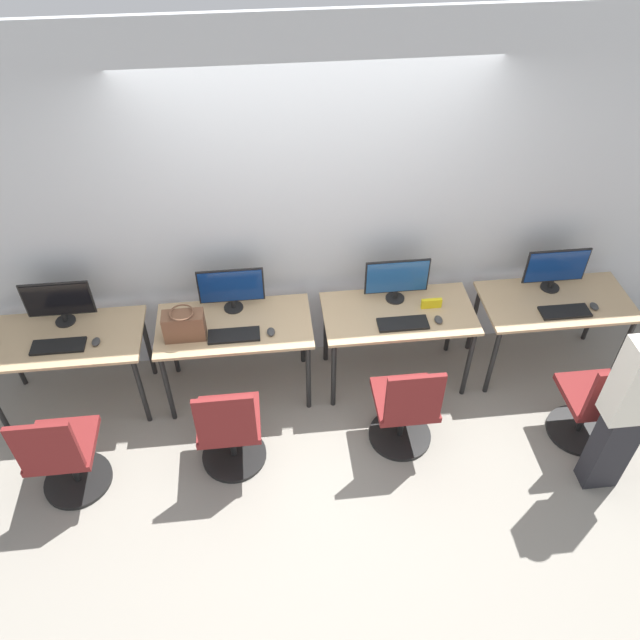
{
  "coord_description": "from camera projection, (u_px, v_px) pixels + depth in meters",
  "views": [
    {
      "loc": [
        -0.37,
        -3.19,
        3.92
      ],
      "look_at": [
        0.0,
        0.12,
        0.87
      ],
      "focal_mm": 35.0,
      "sensor_mm": 36.0,
      "label": 1
    }
  ],
  "objects": [
    {
      "name": "monitor_right",
      "position": [
        397.0,
        279.0,
        4.79
      ],
      "size": [
        0.5,
        0.15,
        0.37
      ],
      "color": "black",
      "rests_on": "desk_right"
    },
    {
      "name": "person_far_right",
      "position": [
        635.0,
        402.0,
        3.96
      ],
      "size": [
        0.36,
        0.21,
        1.59
      ],
      "color": "#232328",
      "rests_on": "ground_plane"
    },
    {
      "name": "monitor_far_left",
      "position": [
        58.0,
        301.0,
        4.6
      ],
      "size": [
        0.5,
        0.15,
        0.37
      ],
      "color": "black",
      "rests_on": "desk_far_left"
    },
    {
      "name": "office_chair_far_right",
      "position": [
        594.0,
        406.0,
        4.57
      ],
      "size": [
        0.48,
        0.48,
        0.9
      ],
      "color": "black",
      "rests_on": "ground_plane"
    },
    {
      "name": "monitor_far_right",
      "position": [
        556.0,
        268.0,
        4.89
      ],
      "size": [
        0.5,
        0.15,
        0.37
      ],
      "color": "black",
      "rests_on": "desk_far_right"
    },
    {
      "name": "keyboard_far_right",
      "position": [
        565.0,
        312.0,
        4.8
      ],
      "size": [
        0.38,
        0.15,
        0.02
      ],
      "color": "black",
      "rests_on": "desk_far_right"
    },
    {
      "name": "desk_left",
      "position": [
        235.0,
        333.0,
        4.76
      ],
      "size": [
        1.17,
        0.61,
        0.72
      ],
      "color": "tan",
      "rests_on": "ground_plane"
    },
    {
      "name": "office_chair_right",
      "position": [
        405.0,
        411.0,
        4.54
      ],
      "size": [
        0.48,
        0.48,
        0.9
      ],
      "color": "black",
      "rests_on": "ground_plane"
    },
    {
      "name": "desk_far_left",
      "position": [
        65.0,
        346.0,
        4.66
      ],
      "size": [
        1.17,
        0.61,
        0.72
      ],
      "color": "tan",
      "rests_on": "ground_plane"
    },
    {
      "name": "handbag",
      "position": [
        184.0,
        325.0,
        4.53
      ],
      "size": [
        0.3,
        0.18,
        0.25
      ],
      "color": "brown",
      "rests_on": "desk_left"
    },
    {
      "name": "keyboard_left",
      "position": [
        234.0,
        335.0,
        4.61
      ],
      "size": [
        0.38,
        0.15,
        0.02
      ],
      "color": "black",
      "rests_on": "desk_left"
    },
    {
      "name": "wall_back",
      "position": [
        311.0,
        212.0,
        4.61
      ],
      "size": [
        12.0,
        0.05,
        2.8
      ],
      "color": "#B7BCC1",
      "rests_on": "ground_plane"
    },
    {
      "name": "ground_plane",
      "position": [
        322.0,
        410.0,
        5.02
      ],
      "size": [
        20.0,
        20.0,
        0.0
      ],
      "primitive_type": "plane",
      "color": "gray"
    },
    {
      "name": "mouse_far_left",
      "position": [
        96.0,
        342.0,
        4.55
      ],
      "size": [
        0.06,
        0.09,
        0.03
      ],
      "color": "#333333",
      "rests_on": "desk_far_left"
    },
    {
      "name": "mouse_right",
      "position": [
        438.0,
        320.0,
        4.72
      ],
      "size": [
        0.06,
        0.09,
        0.03
      ],
      "color": "#333333",
      "rests_on": "desk_right"
    },
    {
      "name": "keyboard_right",
      "position": [
        403.0,
        324.0,
        4.7
      ],
      "size": [
        0.38,
        0.15,
        0.02
      ],
      "color": "black",
      "rests_on": "desk_right"
    },
    {
      "name": "office_chair_left",
      "position": [
        230.0,
        432.0,
        4.4
      ],
      "size": [
        0.48,
        0.48,
        0.9
      ],
      "color": "black",
      "rests_on": "ground_plane"
    },
    {
      "name": "placard_right",
      "position": [
        431.0,
        303.0,
        4.83
      ],
      "size": [
        0.16,
        0.03,
        0.08
      ],
      "color": "yellow",
      "rests_on": "desk_right"
    },
    {
      "name": "office_chair_far_left",
      "position": [
        64.0,
        457.0,
        4.24
      ],
      "size": [
        0.48,
        0.48,
        0.9
      ],
      "color": "black",
      "rests_on": "ground_plane"
    },
    {
      "name": "keyboard_far_left",
      "position": [
        58.0,
        346.0,
        4.52
      ],
      "size": [
        0.38,
        0.15,
        0.02
      ],
      "color": "black",
      "rests_on": "desk_far_left"
    },
    {
      "name": "mouse_far_right",
      "position": [
        594.0,
        306.0,
        4.84
      ],
      "size": [
        0.06,
        0.09,
        0.03
      ],
      "color": "#333333",
      "rests_on": "desk_far_right"
    },
    {
      "name": "desk_right",
      "position": [
        398.0,
        320.0,
        4.87
      ],
      "size": [
        1.17,
        0.61,
        0.72
      ],
      "color": "tan",
      "rests_on": "ground_plane"
    },
    {
      "name": "desk_far_right",
      "position": [
        554.0,
        308.0,
        4.97
      ],
      "size": [
        1.17,
        0.61,
        0.72
      ],
      "color": "tan",
      "rests_on": "ground_plane"
    },
    {
      "name": "mouse_left",
      "position": [
        271.0,
        332.0,
        4.63
      ],
      "size": [
        0.06,
        0.09,
        0.03
      ],
      "color": "#333333",
      "rests_on": "desk_left"
    },
    {
      "name": "monitor_left",
      "position": [
        231.0,
        288.0,
        4.71
      ],
      "size": [
        0.5,
        0.15,
        0.37
      ],
      "color": "black",
      "rests_on": "desk_left"
    }
  ]
}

